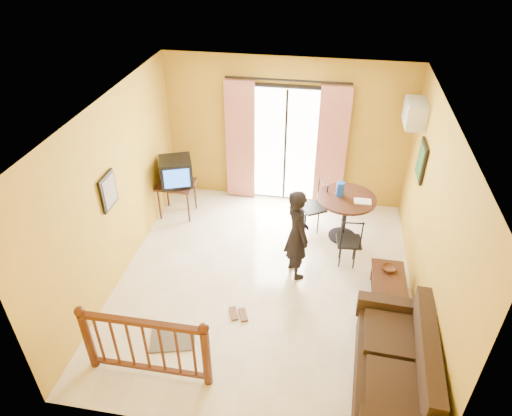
% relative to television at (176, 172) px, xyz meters
% --- Properties ---
extents(ground, '(5.00, 5.00, 0.00)m').
position_rel_television_xyz_m(ground, '(1.87, -1.57, -0.92)').
color(ground, beige).
rests_on(ground, ground).
extents(room_shell, '(5.00, 5.00, 5.00)m').
position_rel_television_xyz_m(room_shell, '(1.87, -1.57, 0.79)').
color(room_shell, white).
rests_on(room_shell, ground).
extents(balcony_door, '(2.25, 0.14, 2.46)m').
position_rel_television_xyz_m(balcony_door, '(1.87, 0.86, 0.27)').
color(balcony_door, black).
rests_on(balcony_door, ground).
extents(tv_table, '(0.67, 0.55, 0.66)m').
position_rel_television_xyz_m(tv_table, '(-0.03, 0.00, -0.33)').
color(tv_table, black).
rests_on(tv_table, ground).
extents(television, '(0.71, 0.67, 0.50)m').
position_rel_television_xyz_m(television, '(0.00, 0.00, 0.00)').
color(television, black).
rests_on(television, tv_table).
extents(picture_left, '(0.05, 0.42, 0.52)m').
position_rel_television_xyz_m(picture_left, '(-0.35, -1.77, 0.63)').
color(picture_left, black).
rests_on(picture_left, room_shell).
extents(dining_table, '(0.99, 0.99, 0.83)m').
position_rel_television_xyz_m(dining_table, '(3.05, -0.20, -0.26)').
color(dining_table, black).
rests_on(dining_table, ground).
extents(water_jug, '(0.13, 0.13, 0.25)m').
position_rel_television_xyz_m(water_jug, '(2.92, -0.16, 0.04)').
color(water_jug, blue).
rests_on(water_jug, dining_table).
extents(serving_tray, '(0.28, 0.19, 0.02)m').
position_rel_television_xyz_m(serving_tray, '(3.30, -0.30, -0.08)').
color(serving_tray, beige).
rests_on(serving_tray, dining_table).
extents(dining_chairs, '(1.12, 1.35, 0.95)m').
position_rel_television_xyz_m(dining_chairs, '(2.81, -0.48, -0.92)').
color(dining_chairs, black).
rests_on(dining_chairs, ground).
extents(air_conditioner, '(0.31, 0.60, 0.40)m').
position_rel_television_xyz_m(air_conditioner, '(3.96, 0.38, 1.23)').
color(air_conditioner, silver).
rests_on(air_conditioner, room_shell).
extents(botanical_print, '(0.05, 0.50, 0.60)m').
position_rel_television_xyz_m(botanical_print, '(4.08, -0.27, 0.73)').
color(botanical_print, black).
rests_on(botanical_print, room_shell).
extents(coffee_table, '(0.48, 0.86, 0.38)m').
position_rel_television_xyz_m(coffee_table, '(3.72, -1.61, -0.66)').
color(coffee_table, black).
rests_on(coffee_table, ground).
extents(bowl, '(0.24, 0.24, 0.06)m').
position_rel_television_xyz_m(bowl, '(3.72, -1.43, -0.50)').
color(bowl, '#55301D').
rests_on(bowl, coffee_table).
extents(sofa, '(0.95, 1.90, 0.89)m').
position_rel_television_xyz_m(sofa, '(3.73, -3.13, -0.58)').
color(sofa, black).
rests_on(sofa, ground).
extents(standing_person, '(0.59, 0.66, 1.53)m').
position_rel_television_xyz_m(standing_person, '(2.31, -1.28, -0.15)').
color(standing_person, black).
rests_on(standing_person, ground).
extents(stair_balustrade, '(1.63, 0.13, 1.04)m').
position_rel_television_xyz_m(stair_balustrade, '(0.72, -3.47, -0.35)').
color(stair_balustrade, '#471E0F').
rests_on(stair_balustrade, ground).
extents(doormat, '(0.68, 0.54, 0.02)m').
position_rel_television_xyz_m(doormat, '(0.82, -2.93, -0.91)').
color(doormat, '#524B41').
rests_on(doormat, ground).
extents(sandals, '(0.33, 0.27, 0.03)m').
position_rel_television_xyz_m(sandals, '(1.61, -2.33, -0.90)').
color(sandals, '#55301D').
rests_on(sandals, ground).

